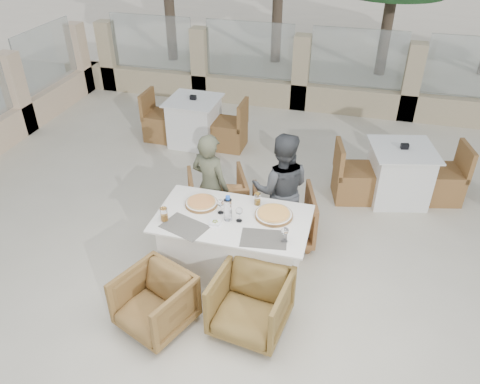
% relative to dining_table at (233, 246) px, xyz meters
% --- Properties ---
extents(ground, '(80.00, 80.00, 0.00)m').
position_rel_dining_table_xyz_m(ground, '(-0.02, 0.04, -0.39)').
color(ground, beige).
rests_on(ground, ground).
extents(sand_patch, '(30.00, 16.00, 0.01)m').
position_rel_dining_table_xyz_m(sand_patch, '(-0.02, 14.04, -0.38)').
color(sand_patch, '#F3E4C7').
rests_on(sand_patch, ground).
extents(perimeter_wall_far, '(10.00, 0.34, 1.60)m').
position_rel_dining_table_xyz_m(perimeter_wall_far, '(-0.02, 4.84, 0.42)').
color(perimeter_wall_far, tan).
rests_on(perimeter_wall_far, ground).
extents(dining_table, '(1.60, 0.90, 0.77)m').
position_rel_dining_table_xyz_m(dining_table, '(0.00, 0.00, 0.00)').
color(dining_table, white).
rests_on(dining_table, ground).
extents(placemat_near_left, '(0.52, 0.43, 0.00)m').
position_rel_dining_table_xyz_m(placemat_near_left, '(-0.43, -0.27, 0.39)').
color(placemat_near_left, '#5D584F').
rests_on(placemat_near_left, dining_table).
extents(placemat_near_right, '(0.49, 0.36, 0.00)m').
position_rel_dining_table_xyz_m(placemat_near_right, '(0.39, -0.25, 0.39)').
color(placemat_near_right, '#544F48').
rests_on(placemat_near_right, dining_table).
extents(pizza_left, '(0.39, 0.39, 0.05)m').
position_rel_dining_table_xyz_m(pizza_left, '(-0.39, 0.14, 0.41)').
color(pizza_left, '#C8501B').
rests_on(pizza_left, dining_table).
extents(pizza_right, '(0.45, 0.45, 0.05)m').
position_rel_dining_table_xyz_m(pizza_right, '(0.41, 0.14, 0.41)').
color(pizza_right, orange).
rests_on(pizza_right, dining_table).
extents(water_bottle, '(0.10, 0.10, 0.29)m').
position_rel_dining_table_xyz_m(water_bottle, '(-0.04, -0.04, 0.53)').
color(water_bottle, '#BDDAF9').
rests_on(water_bottle, dining_table).
extents(wine_glass_centre, '(0.08, 0.08, 0.18)m').
position_rel_dining_table_xyz_m(wine_glass_centre, '(-0.15, 0.05, 0.48)').
color(wine_glass_centre, white).
rests_on(wine_glass_centre, dining_table).
extents(wine_glass_near, '(0.09, 0.09, 0.18)m').
position_rel_dining_table_xyz_m(wine_glass_near, '(0.08, -0.03, 0.48)').
color(wine_glass_near, white).
rests_on(wine_glass_near, dining_table).
extents(wine_glass_corner, '(0.08, 0.08, 0.18)m').
position_rel_dining_table_xyz_m(wine_glass_corner, '(0.59, -0.24, 0.48)').
color(wine_glass_corner, white).
rests_on(wine_glass_corner, dining_table).
extents(beer_glass_left, '(0.08, 0.08, 0.15)m').
position_rel_dining_table_xyz_m(beer_glass_left, '(-0.66, -0.22, 0.46)').
color(beer_glass_left, orange).
rests_on(beer_glass_left, dining_table).
extents(beer_glass_right, '(0.07, 0.07, 0.14)m').
position_rel_dining_table_xyz_m(beer_glass_right, '(0.19, 0.31, 0.45)').
color(beer_glass_right, '#C5851B').
rests_on(beer_glass_right, dining_table).
extents(olive_dish, '(0.15, 0.15, 0.04)m').
position_rel_dining_table_xyz_m(olive_dish, '(-0.14, -0.15, 0.41)').
color(olive_dish, white).
rests_on(olive_dish, dining_table).
extents(armchair_far_left, '(0.93, 0.94, 0.65)m').
position_rel_dining_table_xyz_m(armchair_far_left, '(-0.47, 0.96, -0.06)').
color(armchair_far_left, '#9B6838').
rests_on(armchair_far_left, ground).
extents(armchair_far_right, '(0.89, 0.90, 0.66)m').
position_rel_dining_table_xyz_m(armchair_far_right, '(0.41, 0.76, -0.05)').
color(armchair_far_right, brown).
rests_on(armchair_far_right, ground).
extents(armchair_near_left, '(0.83, 0.84, 0.59)m').
position_rel_dining_table_xyz_m(armchair_near_left, '(-0.53, -0.90, -0.09)').
color(armchair_near_left, brown).
rests_on(armchair_near_left, ground).
extents(armchair_near_right, '(0.78, 0.79, 0.64)m').
position_rel_dining_table_xyz_m(armchair_near_right, '(0.37, -0.69, -0.07)').
color(armchair_near_right, brown).
rests_on(armchair_near_right, ground).
extents(diner_left, '(0.57, 0.46, 1.36)m').
position_rel_dining_table_xyz_m(diner_left, '(-0.46, 0.65, 0.29)').
color(diner_left, '#52553D').
rests_on(diner_left, ground).
extents(diner_right, '(0.77, 0.64, 1.42)m').
position_rel_dining_table_xyz_m(diner_right, '(0.37, 0.75, 0.32)').
color(diner_right, '#3E4044').
rests_on(diner_right, ground).
extents(bg_table_a, '(1.65, 0.85, 0.77)m').
position_rel_dining_table_xyz_m(bg_table_a, '(-1.48, 2.92, 0.00)').
color(bg_table_a, silver).
rests_on(bg_table_a, ground).
extents(bg_table_b, '(1.78, 1.17, 0.77)m').
position_rel_dining_table_xyz_m(bg_table_b, '(1.76, 2.04, 0.00)').
color(bg_table_b, silver).
rests_on(bg_table_b, ground).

